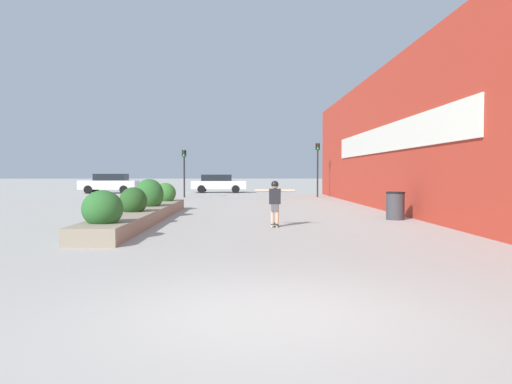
% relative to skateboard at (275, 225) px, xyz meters
% --- Properties ---
extents(ground_plane, '(300.00, 300.00, 0.00)m').
position_rel_skateboard_xyz_m(ground_plane, '(-0.70, -9.58, -0.07)').
color(ground_plane, '#A3A099').
extents(building_wall_right, '(0.67, 36.61, 6.45)m').
position_rel_skateboard_xyz_m(building_wall_right, '(5.55, 5.65, 3.16)').
color(building_wall_right, '#B23323').
rests_on(building_wall_right, ground_plane).
extents(planter_box, '(1.24, 12.65, 1.45)m').
position_rel_skateboard_xyz_m(planter_box, '(-4.46, 2.00, 0.35)').
color(planter_box, gray).
rests_on(planter_box, ground_plane).
extents(skateboard, '(0.28, 0.58, 0.10)m').
position_rel_skateboard_xyz_m(skateboard, '(0.00, 0.00, 0.00)').
color(skateboard, black).
rests_on(skateboard, ground_plane).
extents(skateboarder, '(1.24, 0.28, 1.33)m').
position_rel_skateboard_xyz_m(skateboarder, '(-0.00, -0.00, 0.84)').
color(skateboarder, tan).
rests_on(skateboarder, skateboard).
extents(trash_bin, '(0.67, 0.67, 1.00)m').
position_rel_skateboard_xyz_m(trash_bin, '(4.46, 2.29, 0.43)').
color(trash_bin, '#38383D').
rests_on(trash_bin, ground_plane).
extents(car_leftmost, '(4.63, 2.06, 1.62)m').
position_rel_skateboard_xyz_m(car_leftmost, '(-12.10, 26.20, 0.78)').
color(car_leftmost, silver).
rests_on(car_leftmost, ground_plane).
extents(car_center_left, '(4.61, 1.85, 1.55)m').
position_rel_skateboard_xyz_m(car_center_left, '(-3.13, 27.12, 0.75)').
color(car_center_left, silver).
rests_on(car_center_left, ground_plane).
extents(traffic_light_left, '(0.28, 0.30, 3.26)m').
position_rel_skateboard_xyz_m(traffic_light_left, '(-5.05, 18.93, 2.17)').
color(traffic_light_left, black).
rests_on(traffic_light_left, ground_plane).
extents(traffic_light_right, '(0.28, 0.30, 3.75)m').
position_rel_skateboard_xyz_m(traffic_light_right, '(4.17, 19.16, 2.46)').
color(traffic_light_right, black).
rests_on(traffic_light_right, ground_plane).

